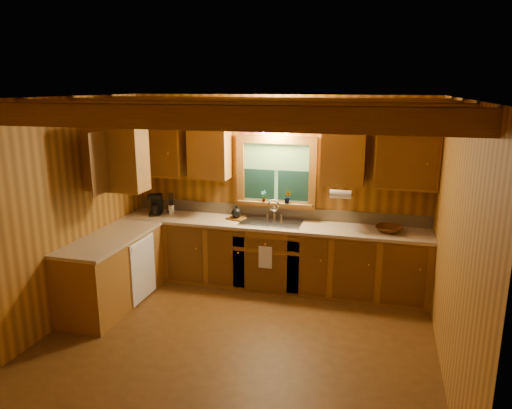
{
  "coord_description": "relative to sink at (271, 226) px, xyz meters",
  "views": [
    {
      "loc": [
        1.43,
        -4.47,
        2.71
      ],
      "look_at": [
        0.0,
        0.8,
        1.35
      ],
      "focal_mm": 33.47,
      "sensor_mm": 36.0,
      "label": 1
    }
  ],
  "objects": [
    {
      "name": "coffee_maker",
      "position": [
        -1.72,
        -0.01,
        0.19
      ],
      "size": [
        0.17,
        0.21,
        0.3
      ],
      "rotation": [
        0.0,
        0.0,
        0.38
      ],
      "color": "black",
      "rests_on": "countertop"
    },
    {
      "name": "cutting_board",
      "position": [
        -0.51,
        0.04,
        0.06
      ],
      "size": [
        0.29,
        0.24,
        0.02
      ],
      "primitive_type": "cube",
      "rotation": [
        0.0,
        0.0,
        -0.31
      ],
      "color": "brown",
      "rests_on": "countertop"
    },
    {
      "name": "dishwasher_panel",
      "position": [
        -1.47,
        -0.92,
        -0.43
      ],
      "size": [
        0.02,
        0.6,
        0.8
      ],
      "primitive_type": "cube",
      "color": "white",
      "rests_on": "base_cabinets"
    },
    {
      "name": "wall_sconce",
      "position": [
        0.0,
        0.14,
        1.31
      ],
      "size": [
        0.45,
        0.21,
        0.17
      ],
      "color": "black",
      "rests_on": "room"
    },
    {
      "name": "window",
      "position": [
        0.0,
        0.26,
        0.67
      ],
      "size": [
        1.12,
        0.08,
        1.0
      ],
      "color": "brown",
      "rests_on": "room"
    },
    {
      "name": "ceiling_beams",
      "position": [
        0.0,
        -1.6,
        1.63
      ],
      "size": [
        4.2,
        2.54,
        0.18
      ],
      "color": "brown",
      "rests_on": "room"
    },
    {
      "name": "backsplash",
      "position": [
        0.0,
        0.28,
        0.12
      ],
      "size": [
        4.2,
        0.02,
        0.16
      ],
      "primitive_type": "cube",
      "color": "tan",
      "rests_on": "room"
    },
    {
      "name": "sink",
      "position": [
        0.0,
        0.0,
        0.0
      ],
      "size": [
        0.82,
        0.48,
        0.43
      ],
      "color": "silver",
      "rests_on": "countertop"
    },
    {
      "name": "base_cabinets",
      "position": [
        -0.49,
        -0.32,
        -0.43
      ],
      "size": [
        4.2,
        2.22,
        0.86
      ],
      "color": "brown",
      "rests_on": "ground"
    },
    {
      "name": "upper_cabinets",
      "position": [
        -0.56,
        -0.18,
        0.98
      ],
      "size": [
        4.19,
        1.77,
        0.78
      ],
      "color": "brown",
      "rests_on": "room"
    },
    {
      "name": "wicker_basket",
      "position": [
        1.54,
        -0.02,
        0.08
      ],
      "size": [
        0.41,
        0.41,
        0.08
      ],
      "primitive_type": "imported",
      "rotation": [
        0.0,
        0.0,
        -0.27
      ],
      "color": "#48230C",
      "rests_on": "countertop"
    },
    {
      "name": "potted_plant_left",
      "position": [
        -0.16,
        0.18,
        0.37
      ],
      "size": [
        0.1,
        0.08,
        0.16
      ],
      "primitive_type": "imported",
      "rotation": [
        0.0,
        0.0,
        -0.3
      ],
      "color": "brown",
      "rests_on": "window_sill"
    },
    {
      "name": "teakettle",
      "position": [
        -0.51,
        0.04,
        0.14
      ],
      "size": [
        0.14,
        0.14,
        0.17
      ],
      "rotation": [
        0.0,
        0.0,
        -0.14
      ],
      "color": "black",
      "rests_on": "cutting_board"
    },
    {
      "name": "utensil_crock",
      "position": [
        -1.51,
        0.06,
        0.12
      ],
      "size": [
        0.11,
        0.11,
        0.32
      ],
      "rotation": [
        0.0,
        0.0,
        -0.01
      ],
      "color": "silver",
      "rests_on": "countertop"
    },
    {
      "name": "room",
      "position": [
        0.0,
        -1.6,
        0.44
      ],
      "size": [
        4.2,
        4.2,
        4.2
      ],
      "color": "#5A3815",
      "rests_on": "ground"
    },
    {
      "name": "dish_towel",
      "position": [
        0.0,
        -0.34,
        -0.34
      ],
      "size": [
        0.18,
        0.01,
        0.3
      ],
      "primitive_type": "cube",
      "color": "white",
      "rests_on": "base_cabinets"
    },
    {
      "name": "countertop",
      "position": [
        -0.48,
        -0.31,
        0.02
      ],
      "size": [
        4.2,
        2.24,
        0.04
      ],
      "color": "tan",
      "rests_on": "base_cabinets"
    },
    {
      "name": "window_sill",
      "position": [
        0.0,
        0.22,
        0.26
      ],
      "size": [
        1.06,
        0.14,
        0.04
      ],
      "primitive_type": "cube",
      "color": "brown",
      "rests_on": "room"
    },
    {
      "name": "paper_towel_roll",
      "position": [
        0.92,
        -0.07,
        0.51
      ],
      "size": [
        0.27,
        0.11,
        0.11
      ],
      "primitive_type": "cylinder",
      "rotation": [
        0.0,
        1.57,
        0.0
      ],
      "color": "white",
      "rests_on": "upper_cabinets"
    },
    {
      "name": "potted_plant_right",
      "position": [
        0.18,
        0.18,
        0.38
      ],
      "size": [
        0.12,
        0.1,
        0.18
      ],
      "primitive_type": "imported",
      "rotation": [
        0.0,
        0.0,
        -0.26
      ],
      "color": "brown",
      "rests_on": "window_sill"
    }
  ]
}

